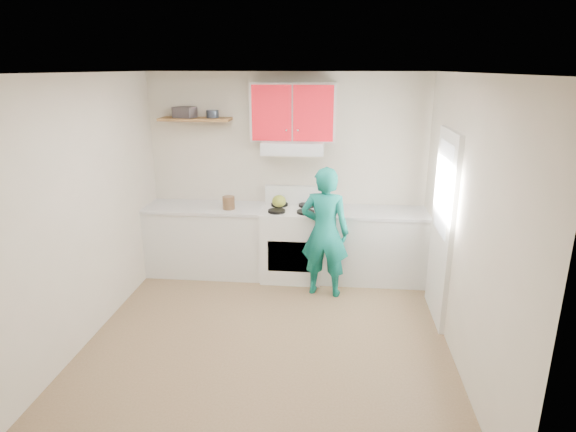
# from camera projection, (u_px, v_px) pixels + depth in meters

# --- Properties ---
(floor) EXTENTS (3.80, 3.80, 0.00)m
(floor) POSITION_uv_depth(u_px,v_px,m) (268.00, 339.00, 4.85)
(floor) COLOR brown
(floor) RESTS_ON ground
(ceiling) EXTENTS (3.60, 3.80, 0.04)m
(ceiling) POSITION_uv_depth(u_px,v_px,m) (264.00, 73.00, 4.07)
(ceiling) COLOR white
(ceiling) RESTS_ON floor
(back_wall) EXTENTS (3.60, 0.04, 2.60)m
(back_wall) POSITION_uv_depth(u_px,v_px,m) (287.00, 174.00, 6.26)
(back_wall) COLOR beige
(back_wall) RESTS_ON floor
(front_wall) EXTENTS (3.60, 0.04, 2.60)m
(front_wall) POSITION_uv_depth(u_px,v_px,m) (217.00, 320.00, 2.66)
(front_wall) COLOR beige
(front_wall) RESTS_ON floor
(left_wall) EXTENTS (0.04, 3.80, 2.60)m
(left_wall) POSITION_uv_depth(u_px,v_px,m) (83.00, 212.00, 4.63)
(left_wall) COLOR beige
(left_wall) RESTS_ON floor
(right_wall) EXTENTS (0.04, 3.80, 2.60)m
(right_wall) POSITION_uv_depth(u_px,v_px,m) (464.00, 224.00, 4.29)
(right_wall) COLOR beige
(right_wall) RESTS_ON floor
(door) EXTENTS (0.05, 0.85, 2.05)m
(door) POSITION_uv_depth(u_px,v_px,m) (442.00, 228.00, 5.04)
(door) COLOR white
(door) RESTS_ON floor
(door_glass) EXTENTS (0.01, 0.55, 0.95)m
(door_glass) POSITION_uv_depth(u_px,v_px,m) (443.00, 189.00, 4.91)
(door_glass) COLOR white
(door_glass) RESTS_ON door
(counter_left) EXTENTS (1.52, 0.60, 0.90)m
(counter_left) POSITION_uv_depth(u_px,v_px,m) (207.00, 240.00, 6.33)
(counter_left) COLOR silver
(counter_left) RESTS_ON floor
(counter_right) EXTENTS (1.32, 0.60, 0.90)m
(counter_right) POSITION_uv_depth(u_px,v_px,m) (373.00, 246.00, 6.12)
(counter_right) COLOR silver
(counter_right) RESTS_ON floor
(stove) EXTENTS (0.76, 0.65, 0.92)m
(stove) POSITION_uv_depth(u_px,v_px,m) (292.00, 243.00, 6.20)
(stove) COLOR white
(stove) RESTS_ON floor
(range_hood) EXTENTS (0.76, 0.44, 0.15)m
(range_hood) POSITION_uv_depth(u_px,v_px,m) (293.00, 147.00, 5.93)
(range_hood) COLOR silver
(range_hood) RESTS_ON back_wall
(upper_cabinets) EXTENTS (1.02, 0.33, 0.70)m
(upper_cabinets) POSITION_uv_depth(u_px,v_px,m) (294.00, 112.00, 5.85)
(upper_cabinets) COLOR red
(upper_cabinets) RESTS_ON back_wall
(shelf) EXTENTS (0.90, 0.30, 0.04)m
(shelf) POSITION_uv_depth(u_px,v_px,m) (195.00, 119.00, 6.02)
(shelf) COLOR brown
(shelf) RESTS_ON back_wall
(books) EXTENTS (0.30, 0.26, 0.13)m
(books) POSITION_uv_depth(u_px,v_px,m) (185.00, 112.00, 5.99)
(books) COLOR #373033
(books) RESTS_ON shelf
(tin) EXTENTS (0.20, 0.20, 0.10)m
(tin) POSITION_uv_depth(u_px,v_px,m) (212.00, 114.00, 5.98)
(tin) COLOR #333D4C
(tin) RESTS_ON shelf
(kettle) EXTENTS (0.23, 0.23, 0.16)m
(kettle) POSITION_uv_depth(u_px,v_px,m) (279.00, 201.00, 6.14)
(kettle) COLOR olive
(kettle) RESTS_ON stove
(crock) EXTENTS (0.20, 0.20, 0.19)m
(crock) POSITION_uv_depth(u_px,v_px,m) (229.00, 204.00, 6.05)
(crock) COLOR brown
(crock) RESTS_ON counter_left
(cutting_board) EXTENTS (0.36, 0.29, 0.02)m
(cutting_board) POSITION_uv_depth(u_px,v_px,m) (352.00, 212.00, 6.00)
(cutting_board) COLOR olive
(cutting_board) RESTS_ON counter_right
(silicone_mat) EXTENTS (0.32, 0.29, 0.01)m
(silicone_mat) POSITION_uv_depth(u_px,v_px,m) (397.00, 213.00, 5.97)
(silicone_mat) COLOR red
(silicone_mat) RESTS_ON counter_right
(person) EXTENTS (0.63, 0.46, 1.57)m
(person) POSITION_uv_depth(u_px,v_px,m) (325.00, 232.00, 5.62)
(person) COLOR #0B665B
(person) RESTS_ON floor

